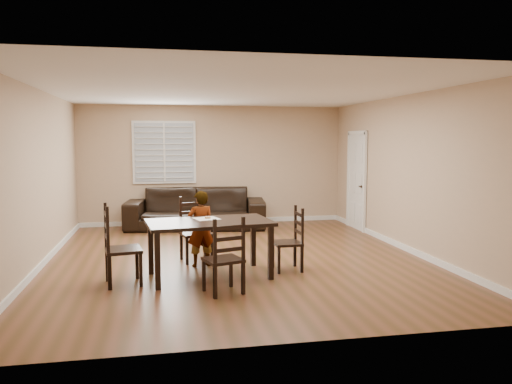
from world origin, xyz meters
TOP-DOWN VIEW (x-y plane):
  - ground at (0.00, 0.00)m, footprint 7.00×7.00m
  - room at (0.04, 0.18)m, footprint 6.04×7.04m
  - dining_table at (-0.54, -1.02)m, footprint 1.81×1.16m
  - chair_near at (-0.68, 0.05)m, footprint 0.54×0.51m
  - chair_far at (-0.40, -1.91)m, footprint 0.55×0.53m
  - chair_left at (-1.83, -1.19)m, footprint 0.53×0.56m
  - chair_right at (0.74, -0.88)m, footprint 0.40×0.43m
  - child at (-0.61, -0.41)m, footprint 0.48×0.37m
  - napkin at (-0.56, -0.83)m, footprint 0.42×0.42m
  - donut at (-0.54, -0.83)m, footprint 0.09×0.09m
  - sofa at (-0.45, 2.95)m, footprint 3.11×1.54m

SIDE VIEW (x-z plane):
  - ground at x=0.00m, z-range 0.00..0.00m
  - chair_right at x=0.74m, z-range -0.04..0.90m
  - sofa at x=-0.45m, z-range 0.00..0.87m
  - chair_far at x=-0.40m, z-range -0.05..0.94m
  - chair_near at x=-0.68m, z-range -0.05..0.97m
  - chair_left at x=-1.83m, z-range -0.05..1.04m
  - child at x=-0.61m, z-range 0.00..1.16m
  - dining_table at x=-0.54m, z-range 0.31..1.11m
  - napkin at x=-0.56m, z-range 0.80..0.80m
  - donut at x=-0.54m, z-range 0.81..0.84m
  - room at x=0.04m, z-range 0.45..3.17m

